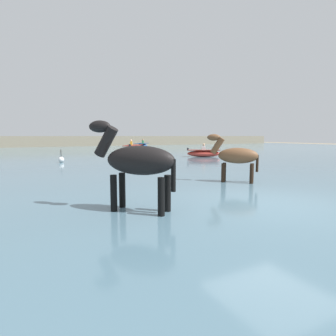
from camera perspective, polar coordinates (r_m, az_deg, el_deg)
ground_plane at (r=7.06m, az=20.54°, el=-8.60°), size 120.00×120.00×0.00m
water_surface at (r=15.46m, az=-8.36°, el=0.24°), size 90.00×90.00×0.26m
horse_lead_black at (r=5.75m, az=-6.32°, el=1.04°), size 1.55×1.66×2.10m
horse_trailing_bay at (r=9.65m, az=13.40°, el=2.16°), size 1.39×1.43×1.84m
boat_near_port at (r=24.79m, az=-6.96°, el=3.73°), size 3.06×4.12×1.21m
boat_far_inshore at (r=32.69m, az=-5.26°, el=4.36°), size 2.90×3.58×1.17m
boat_distant_west at (r=21.06m, az=7.15°, el=2.96°), size 2.50×2.02×0.99m
channel_buoy at (r=17.67m, az=-20.60°, el=1.62°), size 0.32×0.32×0.73m
far_shoreline at (r=44.19m, az=-21.38°, el=4.84°), size 80.00×2.40×1.76m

